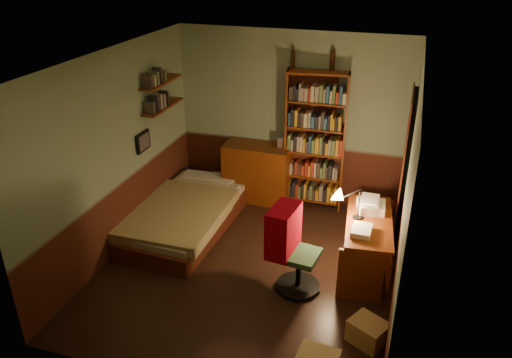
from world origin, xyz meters
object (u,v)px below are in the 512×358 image
(bed, at_px, (184,206))
(desk, at_px, (367,245))
(desk_lamp, at_px, (360,198))
(cardboard_box_b, at_px, (368,332))
(mini_stereo, at_px, (288,141))
(office_chair, at_px, (299,255))
(dresser, at_px, (258,172))
(bookshelf, at_px, (315,141))

(bed, xyz_separation_m, desk, (2.58, -0.26, 0.02))
(desk_lamp, height_order, cardboard_box_b, desk_lamp)
(mini_stereo, height_order, office_chair, mini_stereo)
(dresser, distance_m, mini_stereo, 0.69)
(bed, xyz_separation_m, cardboard_box_b, (2.75, -1.53, -0.20))
(desk_lamp, distance_m, office_chair, 0.99)
(desk_lamp, bearing_deg, bookshelf, 107.37)
(bed, xyz_separation_m, dresser, (0.74, 1.13, 0.13))
(desk, distance_m, office_chair, 0.96)
(bookshelf, bearing_deg, cardboard_box_b, -73.84)
(bed, distance_m, cardboard_box_b, 3.16)
(mini_stereo, bearing_deg, desk_lamp, -57.64)
(dresser, distance_m, bookshelf, 1.04)
(bed, xyz_separation_m, bookshelf, (1.59, 1.21, 0.71))
(desk, bearing_deg, desk_lamp, 169.77)
(bookshelf, height_order, office_chair, bookshelf)
(mini_stereo, height_order, desk, mini_stereo)
(bookshelf, bearing_deg, bed, -149.34)
(mini_stereo, xyz_separation_m, desk_lamp, (1.26, -1.50, -0.02))
(dresser, distance_m, office_chair, 2.33)
(bookshelf, xyz_separation_m, office_chair, (0.28, -2.12, -0.57))
(bed, relative_size, desk_lamp, 4.07)
(mini_stereo, relative_size, office_chair, 0.30)
(bed, xyz_separation_m, desk_lamp, (2.43, -0.25, 0.64))
(dresser, distance_m, cardboard_box_b, 3.35)
(bookshelf, relative_size, cardboard_box_b, 5.77)
(office_chair, relative_size, cardboard_box_b, 2.62)
(office_chair, bearing_deg, bed, 161.42)
(bookshelf, relative_size, office_chair, 2.20)
(mini_stereo, bearing_deg, cardboard_box_b, -68.15)
(desk_lamp, bearing_deg, mini_stereo, 117.48)
(desk_lamp, xyz_separation_m, cardboard_box_b, (0.32, -1.29, -0.84))
(dresser, xyz_separation_m, desk_lamp, (1.69, -1.38, 0.51))
(mini_stereo, bearing_deg, bookshelf, -13.10)
(bed, height_order, dresser, dresser)
(dresser, height_order, desk_lamp, desk_lamp)
(office_chair, bearing_deg, desk, 49.56)
(mini_stereo, distance_m, desk_lamp, 1.96)
(cardboard_box_b, bearing_deg, bed, 150.84)
(cardboard_box_b, bearing_deg, desk, 97.79)
(mini_stereo, bearing_deg, bed, -140.68)
(bed, height_order, desk, desk)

